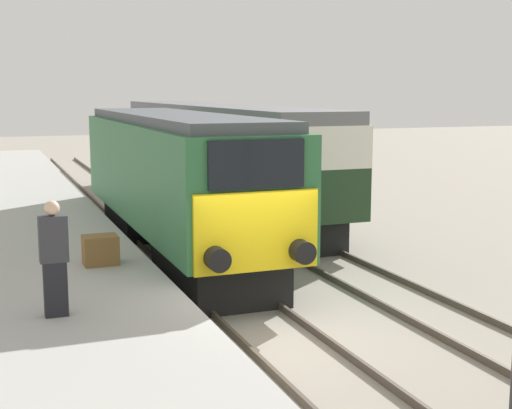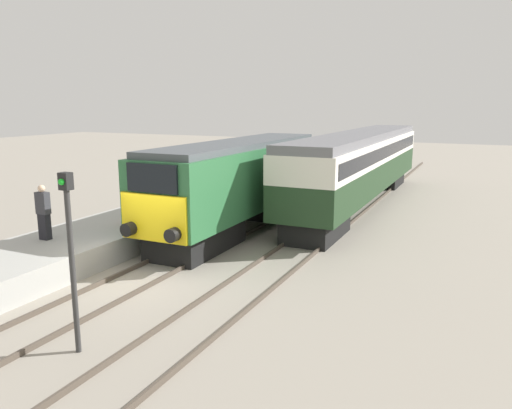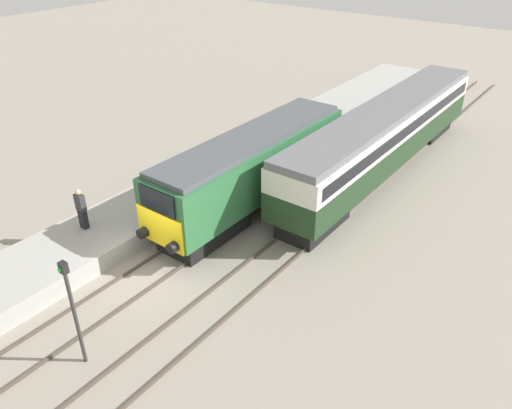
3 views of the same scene
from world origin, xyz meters
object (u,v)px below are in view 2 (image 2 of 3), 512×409
at_px(locomotive, 240,181).
at_px(luggage_crate, 134,215).
at_px(passenger_carriage, 360,161).
at_px(person_on_platform, 44,212).
at_px(signal_post, 71,248).

height_order(locomotive, luggage_crate, locomotive).
bearing_deg(luggage_crate, passenger_carriage, 61.71).
bearing_deg(locomotive, person_on_platform, -118.46).
xyz_separation_m(passenger_carriage, luggage_crate, (-5.98, -11.11, -1.19)).
height_order(passenger_carriage, signal_post, signal_post).
bearing_deg(person_on_platform, locomotive, 61.54).
relative_size(locomotive, signal_post, 3.15).
relative_size(signal_post, luggage_crate, 5.66).
bearing_deg(signal_post, luggage_crate, 120.24).
bearing_deg(passenger_carriage, signal_post, -95.26).
xyz_separation_m(passenger_carriage, person_on_platform, (-7.17, -14.27, -0.56)).
height_order(person_on_platform, luggage_crate, person_on_platform).
bearing_deg(luggage_crate, signal_post, -59.76).
bearing_deg(signal_post, locomotive, 98.67).
relative_size(person_on_platform, signal_post, 0.47).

